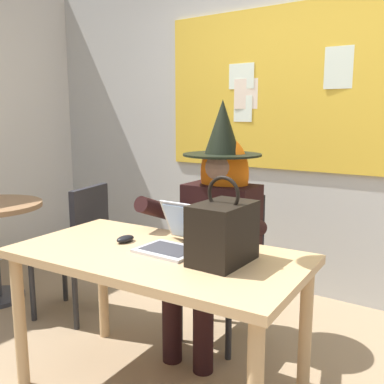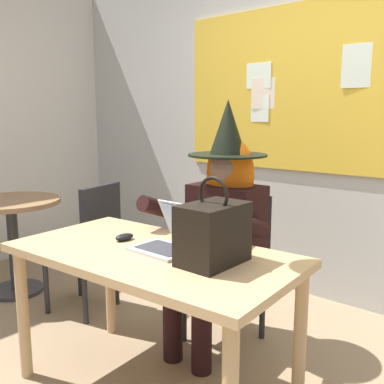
% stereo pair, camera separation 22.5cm
% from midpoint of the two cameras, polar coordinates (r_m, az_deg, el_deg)
% --- Properties ---
extents(wall_back_bulletin, '(5.36, 1.84, 2.62)m').
position_cam_midpoint_polar(wall_back_bulletin, '(3.32, 13.34, 9.23)').
color(wall_back_bulletin, '#B2B2AD').
rests_on(wall_back_bulletin, ground).
extents(desk_main, '(1.42, 0.81, 0.73)m').
position_cam_midpoint_polar(desk_main, '(2.09, -7.73, -10.28)').
color(desk_main, tan).
rests_on(desk_main, ground).
extents(chair_at_desk, '(0.42, 0.42, 0.89)m').
position_cam_midpoint_polar(chair_at_desk, '(2.70, 2.11, -8.64)').
color(chair_at_desk, black).
rests_on(chair_at_desk, ground).
extents(person_costumed, '(0.61, 0.70, 1.45)m').
position_cam_midpoint_polar(person_costumed, '(2.52, 0.70, -3.09)').
color(person_costumed, black).
rests_on(person_costumed, ground).
extents(laptop, '(0.28, 0.32, 0.21)m').
position_cam_midpoint_polar(laptop, '(2.08, -5.20, -6.19)').
color(laptop, '#B7B7BC').
rests_on(laptop, desk_main).
extents(computer_mouse, '(0.07, 0.11, 0.03)m').
position_cam_midpoint_polar(computer_mouse, '(2.23, -11.62, -6.07)').
color(computer_mouse, black).
rests_on(computer_mouse, desk_main).
extents(handbag, '(0.20, 0.30, 0.38)m').
position_cam_midpoint_polar(handbag, '(1.86, 0.62, -5.31)').
color(handbag, black).
rests_on(handbag, desk_main).
extents(chair_spare_by_window, '(0.51, 0.51, 0.90)m').
position_cam_midpoint_polar(chair_spare_by_window, '(3.05, -16.85, -6.64)').
color(chair_spare_by_window, black).
rests_on(chair_spare_by_window, ground).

